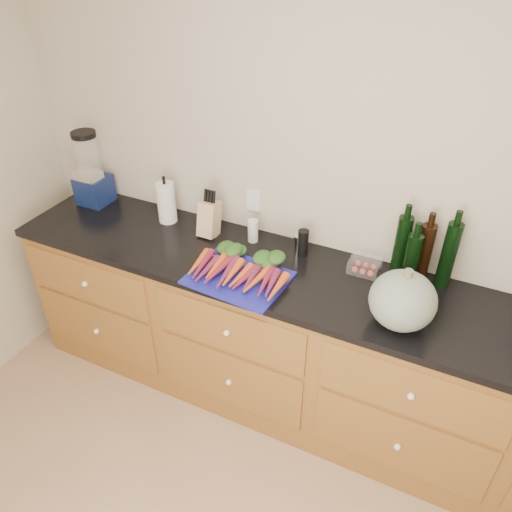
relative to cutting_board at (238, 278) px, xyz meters
The scene contains 14 objects.
wall_back 0.76m from the cutting_board, 46.25° to the left, with size 4.10×0.05×2.60m, color beige.
cabinets 0.70m from the cutting_board, 18.57° to the left, with size 3.60×0.64×0.90m.
countertop 0.49m from the cutting_board, 19.02° to the left, with size 3.64×0.62×0.04m, color black.
cutting_board is the anchor object (origin of this frame).
carrots 0.05m from the cutting_board, 90.00° to the left, with size 0.50×0.34×0.07m.
squash 0.79m from the cutting_board, ahead, with size 0.29×0.29×0.26m, color slate.
blender_appliance 1.21m from the cutting_board, 164.64° to the left, with size 0.18×0.18×0.45m.
paper_towel 0.71m from the cutting_board, 152.90° to the left, with size 0.11×0.11×0.24m, color white.
knife_block 0.46m from the cutting_board, 138.00° to the left, with size 0.10×0.10×0.20m, color tan.
grinder_salt 0.36m from the cutting_board, 103.99° to the left, with size 0.06×0.06×0.13m, color silver.
grinder_pepper 0.40m from the cutting_board, 58.85° to the left, with size 0.06×0.06×0.14m, color black.
canister_chrome 0.39m from the cutting_board, 62.47° to the left, with size 0.05×0.05×0.10m, color silver.
tomato_box 0.63m from the cutting_board, 31.38° to the left, with size 0.15×0.12×0.07m, color white.
bottles 0.89m from the cutting_board, 24.96° to the left, with size 0.29×0.15×0.35m.
Camera 1 is at (0.46, -0.58, 2.44)m, focal length 35.00 mm.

